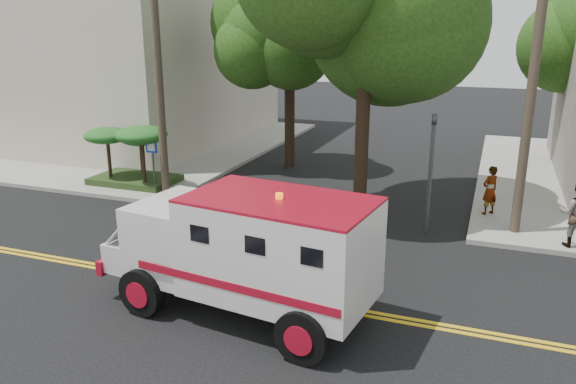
% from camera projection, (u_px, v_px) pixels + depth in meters
% --- Properties ---
extents(ground, '(100.00, 100.00, 0.00)m').
position_uv_depth(ground, '(233.00, 290.00, 13.31)').
color(ground, black).
rests_on(ground, ground).
extents(sidewalk_nw, '(17.00, 17.00, 0.15)m').
position_uv_depth(sidewalk_nw, '(115.00, 142.00, 29.93)').
color(sidewalk_nw, gray).
rests_on(sidewalk_nw, ground).
extents(building_left, '(16.00, 14.00, 10.00)m').
position_uv_depth(building_left, '(94.00, 42.00, 30.50)').
color(building_left, '#B5A895').
rests_on(building_left, sidewalk_nw).
extents(utility_pole_left, '(0.28, 0.28, 9.00)m').
position_uv_depth(utility_pole_left, '(158.00, 72.00, 19.29)').
color(utility_pole_left, '#382D23').
rests_on(utility_pole_left, ground).
extents(utility_pole_right, '(0.28, 0.28, 9.00)m').
position_uv_depth(utility_pole_right, '(532.00, 83.00, 15.48)').
color(utility_pole_right, '#382D23').
rests_on(utility_pole_right, ground).
extents(tree_left, '(4.48, 4.20, 7.70)m').
position_uv_depth(tree_left, '(295.00, 33.00, 23.15)').
color(tree_left, black).
rests_on(tree_left, ground).
extents(traffic_signal, '(0.15, 0.18, 3.60)m').
position_uv_depth(traffic_signal, '(431.00, 161.00, 16.43)').
color(traffic_signal, '#3F3F42').
rests_on(traffic_signal, ground).
extents(accessibility_sign, '(0.45, 0.10, 2.02)m').
position_uv_depth(accessibility_sign, '(153.00, 158.00, 20.54)').
color(accessibility_sign, '#3F3F42').
rests_on(accessibility_sign, ground).
extents(palm_planter, '(3.52, 2.63, 2.36)m').
position_uv_depth(palm_planter, '(131.00, 146.00, 21.28)').
color(palm_planter, '#1E3314').
rests_on(palm_planter, sidewalk_nw).
extents(armored_truck, '(6.28, 3.08, 2.75)m').
position_uv_depth(armored_truck, '(247.00, 247.00, 11.78)').
color(armored_truck, beige).
rests_on(armored_truck, ground).
extents(pedestrian_a, '(0.68, 0.68, 1.60)m').
position_uv_depth(pedestrian_a, '(490.00, 190.00, 18.03)').
color(pedestrian_a, gray).
rests_on(pedestrian_a, sidewalk_ne).
extents(pedestrian_b, '(1.00, 0.83, 1.88)m').
position_uv_depth(pedestrian_b, '(576.00, 214.00, 15.33)').
color(pedestrian_b, gray).
rests_on(pedestrian_b, sidewalk_ne).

